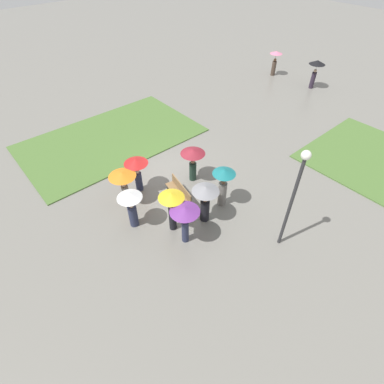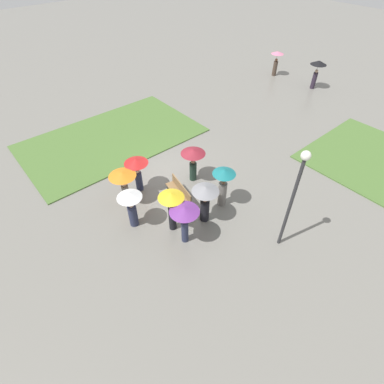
{
  "view_description": "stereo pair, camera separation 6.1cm",
  "coord_description": "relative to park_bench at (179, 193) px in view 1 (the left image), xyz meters",
  "views": [
    {
      "loc": [
        9.1,
        -6.87,
        9.59
      ],
      "look_at": [
        1.82,
        -0.58,
        0.73
      ],
      "focal_mm": 28.0,
      "sensor_mm": 36.0,
      "label": 1
    },
    {
      "loc": [
        9.14,
        -6.82,
        9.59
      ],
      "look_at": [
        1.82,
        -0.58,
        0.73
      ],
      "focal_mm": 28.0,
      "sensor_mm": 36.0,
      "label": 2
    }
  ],
  "objects": [
    {
      "name": "lamp_post",
      "position": [
        4.47,
        1.48,
        2.36
      ],
      "size": [
        0.32,
        0.32,
        4.41
      ],
      "color": "#2D2D30",
      "rests_on": "ground_plane"
    },
    {
      "name": "crowd_person_white",
      "position": [
        -0.11,
        -2.36,
        0.79
      ],
      "size": [
        1.0,
        1.0,
        1.81
      ],
      "rotation": [
        0.0,
        0.0,
        0.12
      ],
      "color": "#282D47",
      "rests_on": "ground_plane"
    },
    {
      "name": "crowd_person_teal",
      "position": [
        1.41,
        1.3,
        0.82
      ],
      "size": [
        0.99,
        0.99,
        1.95
      ],
      "rotation": [
        0.0,
        0.0,
        2.08
      ],
      "color": "slate",
      "rests_on": "ground_plane"
    },
    {
      "name": "crowd_person_yellow",
      "position": [
        1.11,
        -1.25,
        0.94
      ],
      "size": [
        1.03,
        1.03,
        1.95
      ],
      "rotation": [
        0.0,
        0.0,
        5.95
      ],
      "color": "black",
      "rests_on": "ground_plane"
    },
    {
      "name": "crowd_person_maroon",
      "position": [
        -0.74,
        1.44,
        0.82
      ],
      "size": [
        1.16,
        1.16,
        1.74
      ],
      "rotation": [
        0.0,
        0.0,
        5.88
      ],
      "color": "#1E3328",
      "rests_on": "ground_plane"
    },
    {
      "name": "crowd_person_purple",
      "position": [
        1.95,
        -1.28,
        0.98
      ],
      "size": [
        1.14,
        1.14,
        1.86
      ],
      "rotation": [
        0.0,
        0.0,
        5.68
      ],
      "color": "#282D47",
      "rests_on": "ground_plane"
    },
    {
      "name": "crowd_person_red",
      "position": [
        -1.81,
        -0.97,
        0.88
      ],
      "size": [
        1.09,
        1.09,
        1.79
      ],
      "rotation": [
        0.0,
        0.0,
        4.67
      ],
      "color": "#282D47",
      "rests_on": "ground_plane"
    },
    {
      "name": "lawn_patch_far",
      "position": [
        4.52,
        9.84,
        -0.44
      ],
      "size": [
        6.49,
        6.39,
        0.06
      ],
      "color": "#4C7033",
      "rests_on": "ground_plane"
    },
    {
      "name": "lone_walker_mid_plaza",
      "position": [
        -6.48,
        15.08,
        0.79
      ],
      "size": [
        0.97,
        0.97,
        1.87
      ],
      "rotation": [
        0.0,
        0.0,
        0.43
      ],
      "color": "#47382D",
      "rests_on": "ground_plane"
    },
    {
      "name": "crowd_person_grey",
      "position": [
        1.6,
        0.08,
        0.82
      ],
      "size": [
        1.11,
        1.11,
        1.84
      ],
      "rotation": [
        0.0,
        0.0,
        4.87
      ],
      "color": "black",
      "rests_on": "ground_plane"
    },
    {
      "name": "lone_walker_far_path",
      "position": [
        -3.01,
        15.29,
        1.08
      ],
      "size": [
        1.15,
        1.15,
        2.03
      ],
      "rotation": [
        0.0,
        0.0,
        5.11
      ],
      "color": "#2D2333",
      "rests_on": "ground_plane"
    },
    {
      "name": "ground_plane",
      "position": [
        -1.26,
        0.85,
        -0.47
      ],
      "size": [
        90.0,
        90.0,
        0.0
      ],
      "primitive_type": "plane",
      "color": "slate"
    },
    {
      "name": "park_bench",
      "position": [
        0.0,
        0.0,
        0.0
      ],
      "size": [
        1.83,
        0.77,
        0.9
      ],
      "rotation": [
        0.0,
        0.0,
        -0.2
      ],
      "color": "brown",
      "rests_on": "ground_plane"
    },
    {
      "name": "lawn_patch_near",
      "position": [
        -6.63,
        0.23,
        -0.44
      ],
      "size": [
        6.09,
        9.95,
        0.06
      ],
      "color": "#4C7033",
      "rests_on": "ground_plane"
    },
    {
      "name": "crowd_person_orange",
      "position": [
        -1.46,
        -1.88,
        0.84
      ],
      "size": [
        1.18,
        1.18,
        1.71
      ],
      "rotation": [
        0.0,
        0.0,
        4.32
      ],
      "color": "slate",
      "rests_on": "ground_plane"
    }
  ]
}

